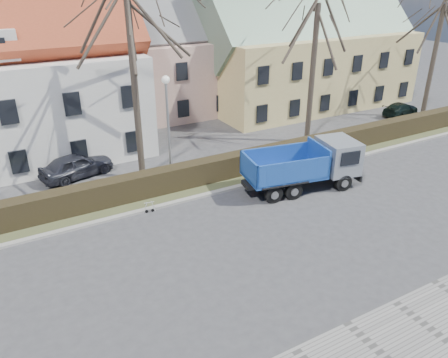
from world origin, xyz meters
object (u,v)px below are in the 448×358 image
cart_frame (145,207)px  parked_car_b (400,109)px  dump_truck (298,167)px  parked_car_a (76,165)px  streetlight (169,131)px

cart_frame → parked_car_b: parked_car_b is taller
dump_truck → parked_car_b: (15.77, 6.66, -0.78)m
dump_truck → parked_car_a: size_ratio=1.59×
cart_frame → parked_car_a: size_ratio=0.17×
dump_truck → parked_car_a: dump_truck is taller
parked_car_b → streetlight: bearing=87.0°
dump_truck → cart_frame: size_ratio=9.35×
dump_truck → streetlight: size_ratio=1.08×
parked_car_b → dump_truck: bearing=103.1°
parked_car_a → streetlight: bearing=-141.6°
dump_truck → cart_frame: bearing=179.5°
parked_car_a → parked_car_b: size_ratio=1.13×
cart_frame → parked_car_b: size_ratio=0.19×
dump_truck → streetlight: streetlight is taller
dump_truck → streetlight: (-5.65, 4.09, 1.72)m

